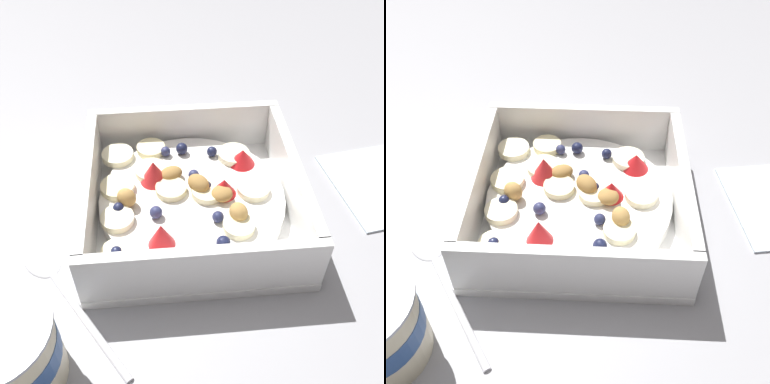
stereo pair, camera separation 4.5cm
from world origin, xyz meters
TOP-DOWN VIEW (x-y plane):
  - ground_plane at (0.00, 0.00)m, footprint 2.40×2.40m
  - fruit_bowl at (0.02, -0.00)m, footprint 0.21×0.21m
  - spoon at (0.15, 0.07)m, footprint 0.11×0.15m
  - yogurt_cup at (0.17, 0.16)m, footprint 0.09×0.09m

SIDE VIEW (x-z plane):
  - ground_plane at x=0.00m, z-range 0.00..0.00m
  - spoon at x=0.15m, z-range 0.00..0.01m
  - fruit_bowl at x=0.02m, z-range -0.01..0.05m
  - yogurt_cup at x=0.17m, z-range 0.00..0.07m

